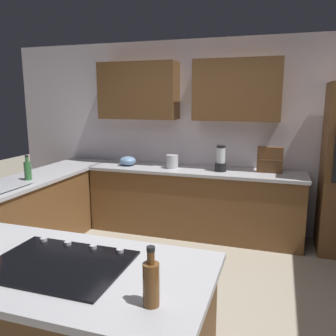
{
  "coord_description": "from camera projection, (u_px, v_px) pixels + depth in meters",
  "views": [
    {
      "loc": [
        -0.94,
        2.68,
        1.81
      ],
      "look_at": [
        0.32,
        -1.25,
        0.99
      ],
      "focal_mm": 37.12,
      "sensor_mm": 36.0,
      "label": 1
    }
  ],
  "objects": [
    {
      "name": "second_bottle",
      "position": [
        151.0,
        282.0,
        1.54
      ],
      "size": [
        0.08,
        0.08,
        0.28
      ],
      "color": "brown",
      "rests_on": "island_top"
    },
    {
      "name": "cooktop",
      "position": [
        59.0,
        263.0,
        1.95
      ],
      "size": [
        0.76,
        0.56,
        0.03
      ],
      "color": "black",
      "rests_on": "island_top"
    },
    {
      "name": "mixing_bowl",
      "position": [
        128.0,
        161.0,
        4.84
      ],
      "size": [
        0.23,
        0.23,
        0.13
      ],
      "primitive_type": "ellipsoid",
      "color": "#668CB2",
      "rests_on": "countertop_back"
    },
    {
      "name": "countertop_side",
      "position": [
        26.0,
        181.0,
        4.02
      ],
      "size": [
        0.64,
        2.94,
        0.04
      ],
      "primitive_type": "cube",
      "color": "#B2B2B7",
      "rests_on": "lower_cabinets_side"
    },
    {
      "name": "countertop_back",
      "position": [
        194.0,
        171.0,
        4.6
      ],
      "size": [
        2.84,
        0.64,
        0.04
      ],
      "primitive_type": "cube",
      "color": "#B2B2B7",
      "rests_on": "lower_cabinets_back"
    },
    {
      "name": "kettle",
      "position": [
        172.0,
        162.0,
        4.64
      ],
      "size": [
        0.16,
        0.16,
        0.18
      ],
      "primitive_type": "cylinder",
      "color": "#B7BABF",
      "rests_on": "countertop_back"
    },
    {
      "name": "spice_rack",
      "position": [
        270.0,
        160.0,
        4.35
      ],
      "size": [
        0.31,
        0.11,
        0.33
      ],
      "color": "brown",
      "rests_on": "countertop_back"
    },
    {
      "name": "island_top",
      "position": [
        59.0,
        268.0,
        1.95
      ],
      "size": [
        1.74,
        0.9,
        0.04
      ],
      "primitive_type": "cube",
      "color": "#B2B2B7",
      "rests_on": "island_base"
    },
    {
      "name": "lower_cabinets_side",
      "position": [
        29.0,
        218.0,
        4.11
      ],
      "size": [
        0.6,
        2.9,
        0.86
      ],
      "primitive_type": "cube",
      "color": "brown",
      "rests_on": "ground"
    },
    {
      "name": "wall_back",
      "position": [
        202.0,
        124.0,
        4.78
      ],
      "size": [
        6.0,
        0.44,
        2.6
      ],
      "color": "silver",
      "rests_on": "ground"
    },
    {
      "name": "dish_soap_bottle",
      "position": [
        28.0,
        170.0,
        3.96
      ],
      "size": [
        0.08,
        0.08,
        0.29
      ],
      "color": "#336B38",
      "rests_on": "countertop_side"
    },
    {
      "name": "lower_cabinets_back",
      "position": [
        194.0,
        203.0,
        4.69
      ],
      "size": [
        2.8,
        0.6,
        0.86
      ],
      "primitive_type": "cube",
      "color": "brown",
      "rests_on": "ground"
    },
    {
      "name": "ground_plane",
      "position": [
        159.0,
        303.0,
        3.14
      ],
      "size": [
        14.0,
        14.0,
        0.0
      ],
      "primitive_type": "plane",
      "color": "#9E937F"
    },
    {
      "name": "blender",
      "position": [
        221.0,
        160.0,
        4.43
      ],
      "size": [
        0.15,
        0.15,
        0.33
      ],
      "color": "black",
      "rests_on": "countertop_back"
    }
  ]
}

